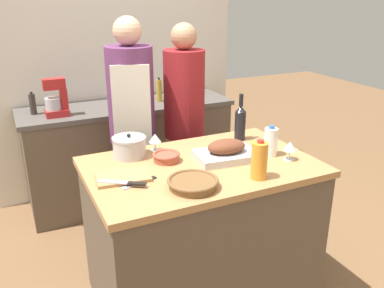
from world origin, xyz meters
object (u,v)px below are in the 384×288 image
Objects in this scene: person_cook_aproned at (132,124)px; stock_pot at (129,147)px; wicker_basket at (193,183)px; juice_jug at (259,160)px; person_cook_guest at (184,120)px; milk_jug at (271,142)px; knife_chef at (124,183)px; knife_paring at (140,182)px; condiment_bottle_extra at (159,90)px; mixing_bowl at (166,157)px; wine_glass_left at (155,139)px; condiment_bottle_tall at (196,86)px; stand_mixer at (56,101)px; wine_glass_right at (290,147)px; wine_bottle_green at (240,122)px; cutting_board at (123,177)px; roasting_pan at (226,152)px; condiment_bottle_short at (33,104)px.

stock_pot is at bearing -93.23° from person_cook_aproned.
juice_jug is (0.37, -0.05, 0.08)m from wicker_basket.
milk_jug is at bearing -86.24° from person_cook_guest.
juice_jug reaches higher than knife_chef.
knife_paring is (-0.06, -0.38, -0.06)m from stock_pot.
condiment_bottle_extra is at bearing 62.95° from knife_chef.
stock_pot is 0.80m from juice_jug.
mixing_bowl is at bearing -44.22° from stock_pot.
knife_chef is at bearing -146.19° from mixing_bowl.
stock_pot is 0.56m from person_cook_aproned.
wine_glass_left is 0.49× the size of knife_chef.
condiment_bottle_tall is at bearing 79.56° from milk_jug.
wicker_basket is at bearing -73.29° from stock_pot.
person_cook_aproned reaches higher than stand_mixer.
person_cook_aproned reaches higher than condiment_bottle_extra.
wine_glass_right is 1.81m from condiment_bottle_tall.
mixing_bowl is 0.78× the size of knife_paring.
wine_bottle_green is at bearing -81.70° from person_cook_guest.
wine_glass_left reaches higher than knife_paring.
mixing_bowl is 1.41m from condiment_bottle_extra.
cutting_board is 2.03m from condiment_bottle_tall.
wine_bottle_green reaches higher than cutting_board.
mixing_bowl reaches higher than wicker_basket.
mixing_bowl is at bearing -90.42° from wine_glass_left.
stock_pot is 0.93× the size of juice_jug.
juice_jug is (0.02, -0.31, 0.06)m from roasting_pan.
condiment_bottle_short is (-0.31, 1.51, 0.08)m from cutting_board.
wine_bottle_green reaches higher than condiment_bottle_tall.
mixing_bowl is at bearing -74.94° from person_cook_aproned.
wicker_basket is 1.22× the size of condiment_bottle_extra.
condiment_bottle_extra is (0.79, 1.55, 0.08)m from knife_chef.
condiment_bottle_tall is 0.95m from person_cook_guest.
wine_glass_right is (0.68, 0.09, 0.06)m from wicker_basket.
person_cook_aproned is (0.02, 1.08, 0.00)m from wicker_basket.
person_cook_guest is (-0.16, 0.56, -0.12)m from wine_bottle_green.
condiment_bottle_short is at bearing 100.30° from knife_chef.
wine_glass_left is at bearing 89.58° from mixing_bowl.
milk_jug is 1.78m from stand_mixer.
condiment_bottle_tall is at bearing 4.39° from condiment_bottle_short.
milk_jug is at bearing -84.71° from condiment_bottle_extra.
wine_glass_left is at bearing 6.67° from stock_pot.
stock_pot reaches higher than knife_paring.
knife_paring is 0.68× the size of stand_mixer.
cutting_board is 0.88m from person_cook_aproned.
wicker_basket is at bearing -142.75° from roasting_pan.
person_cook_guest reaches higher than stock_pot.
wine_glass_right is (0.67, -0.48, 0.00)m from wine_glass_left.
wine_glass_left is 1.34m from condiment_bottle_short.
wicker_basket is 1.69m from stand_mixer.
milk_jug is at bearing -3.79° from cutting_board.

